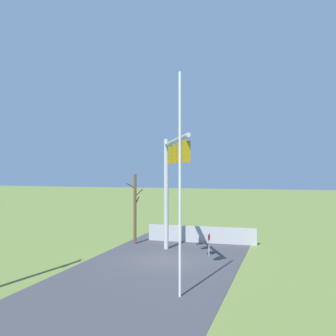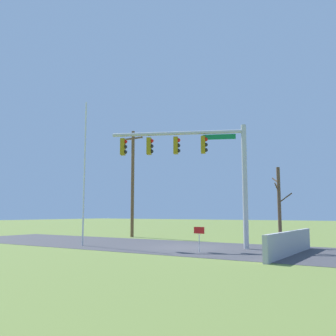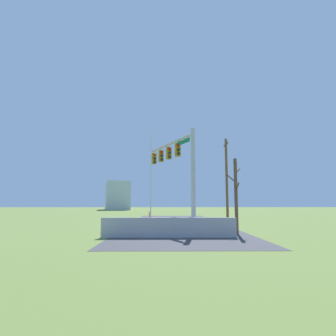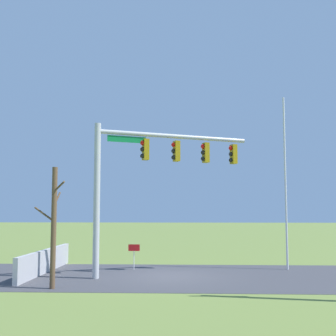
{
  "view_description": "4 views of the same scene",
  "coord_description": "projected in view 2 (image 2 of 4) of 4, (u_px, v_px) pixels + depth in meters",
  "views": [
    {
      "loc": [
        -20.91,
        -6.33,
        4.88
      ],
      "look_at": [
        0.18,
        -0.14,
        4.93
      ],
      "focal_mm": 44.01,
      "sensor_mm": 36.0,
      "label": 1
    },
    {
      "loc": [
        10.33,
        -18.27,
        1.89
      ],
      "look_at": [
        -1.11,
        -0.27,
        4.48
      ],
      "focal_mm": 39.76,
      "sensor_mm": 36.0,
      "label": 2
    },
    {
      "loc": [
        21.3,
        -0.99,
        1.91
      ],
      "look_at": [
        -0.51,
        -0.76,
        4.52
      ],
      "focal_mm": 30.29,
      "sensor_mm": 36.0,
      "label": 3
    },
    {
      "loc": [
        -0.76,
        19.66,
        2.93
      ],
      "look_at": [
        0.06,
        -0.32,
        4.83
      ],
      "focal_mm": 46.83,
      "sensor_mm": 36.0,
      "label": 4
    }
  ],
  "objects": [
    {
      "name": "sidewalk_corner",
      "position": [
        265.0,
        250.0,
        19.09
      ],
      "size": [
        6.0,
        6.0,
        0.01
      ],
      "primitive_type": "cube",
      "color": "#B7B5AD",
      "rests_on": "ground_plane"
    },
    {
      "name": "open_sign",
      "position": [
        199.0,
        233.0,
        18.01
      ],
      "size": [
        0.56,
        0.04,
        1.22
      ],
      "color": "silver",
      "rests_on": "ground_plane"
    },
    {
      "name": "flagpole",
      "position": [
        84.0,
        172.0,
        22.18
      ],
      "size": [
        0.1,
        0.1,
        8.61
      ],
      "primitive_type": "cylinder",
      "color": "silver",
      "rests_on": "ground_plane"
    },
    {
      "name": "retaining_fence",
      "position": [
        290.0,
        243.0,
        16.89
      ],
      "size": [
        0.2,
        7.27,
        1.07
      ],
      "primitive_type": "cube",
      "color": "#A8A8AD",
      "rests_on": "ground_plane"
    },
    {
      "name": "utility_pole",
      "position": [
        133.0,
        181.0,
        30.04
      ],
      "size": [
        1.9,
        0.26,
        8.57
      ],
      "color": "brown",
      "rests_on": "ground_plane"
    },
    {
      "name": "ground_plane",
      "position": [
        188.0,
        247.0,
        20.58
      ],
      "size": [
        160.0,
        160.0,
        0.0
      ],
      "primitive_type": "plane",
      "color": "olive"
    },
    {
      "name": "road_surface",
      "position": [
        131.0,
        244.0,
        22.71
      ],
      "size": [
        28.0,
        8.0,
        0.01
      ],
      "primitive_type": "cube",
      "color": "#3D3D42",
      "rests_on": "ground_plane"
    },
    {
      "name": "signal_mast",
      "position": [
        199.0,
        159.0,
        20.57
      ],
      "size": [
        6.95,
        3.25,
        6.71
      ],
      "color": "#B2B5BA",
      "rests_on": "ground_plane"
    },
    {
      "name": "bare_tree",
      "position": [
        279.0,
        205.0,
        21.37
      ],
      "size": [
        1.27,
        1.02,
        4.54
      ],
      "color": "brown",
      "rests_on": "ground_plane"
    }
  ]
}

